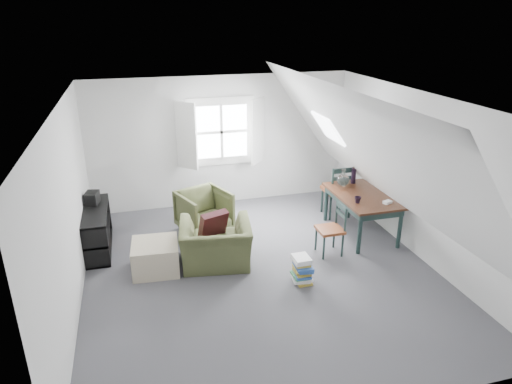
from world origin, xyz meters
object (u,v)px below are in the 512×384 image
object	(u,v)px
armchair_far	(205,230)
dining_chair_near	(332,228)
ottoman	(156,257)
magazine_stack	(302,270)
dining_table	(362,200)
dining_chair_far	(337,190)
media_shelf	(95,233)
armchair_near	(216,264)

from	to	relation	value
armchair_far	dining_chair_near	xyz separation A→B (m)	(1.79, -1.33, 0.43)
ottoman	magazine_stack	xyz separation A→B (m)	(1.96, -0.88, -0.02)
dining_table	magazine_stack	bearing A→B (deg)	-141.73
ottoman	dining_chair_far	world-z (taller)	dining_chair_far
dining_chair_far	media_shelf	distance (m)	4.28
ottoman	dining_table	world-z (taller)	dining_table
dining_table	dining_chair_far	world-z (taller)	dining_chair_far
dining_chair_near	armchair_near	bearing A→B (deg)	-90.15
armchair_near	dining_chair_near	bearing A→B (deg)	-175.66
dining_table	media_shelf	xyz separation A→B (m)	(-4.35, 0.59, -0.32)
magazine_stack	media_shelf	bearing A→B (deg)	148.25
media_shelf	magazine_stack	size ratio (longest dim) A/B	3.42
armchair_near	media_shelf	size ratio (longest dim) A/B	0.78
dining_chair_far	media_shelf	xyz separation A→B (m)	(-4.27, -0.20, -0.21)
dining_table	ottoman	bearing A→B (deg)	-174.76
dining_table	dining_chair_near	size ratio (longest dim) A/B	1.75
dining_table	dining_chair_near	distance (m)	0.94
armchair_near	dining_table	xyz separation A→B (m)	(2.58, 0.37, 0.62)
ottoman	dining_chair_near	bearing A→B (deg)	-4.56
media_shelf	dining_chair_near	bearing A→B (deg)	-12.30
ottoman	magazine_stack	world-z (taller)	ottoman
ottoman	dining_table	xyz separation A→B (m)	(3.47, 0.29, 0.40)
armchair_near	magazine_stack	distance (m)	1.36
dining_table	dining_chair_near	xyz separation A→B (m)	(-0.77, -0.51, -0.20)
ottoman	media_shelf	distance (m)	1.25
dining_chair_near	magazine_stack	distance (m)	1.02
armchair_near	media_shelf	bearing A→B (deg)	-19.67
dining_table	dining_chair_far	bearing A→B (deg)	96.26
armchair_far	dining_chair_far	bearing A→B (deg)	-22.36
ottoman	armchair_far	bearing A→B (deg)	50.63
armchair_near	dining_chair_far	bearing A→B (deg)	-146.56
armchair_far	dining_chair_far	distance (m)	2.53
dining_chair_far	dining_chair_near	size ratio (longest dim) A/B	1.22
ottoman	dining_chair_far	size ratio (longest dim) A/B	0.66
dining_table	media_shelf	size ratio (longest dim) A/B	1.08
media_shelf	dining_chair_far	bearing A→B (deg)	7.35
armchair_near	dining_chair_far	distance (m)	2.80
ottoman	magazine_stack	bearing A→B (deg)	-24.14
ottoman	dining_chair_near	distance (m)	2.72
armchair_far	dining_table	size ratio (longest dim) A/B	0.56
armchair_far	dining_chair_near	bearing A→B (deg)	-58.13
armchair_far	ottoman	size ratio (longest dim) A/B	1.21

